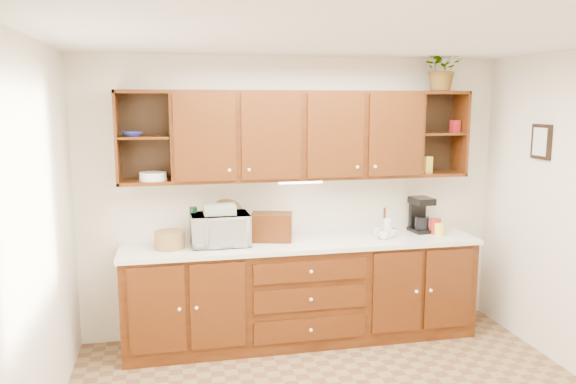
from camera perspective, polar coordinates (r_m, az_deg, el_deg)
name	(u,v)px	position (r m, az deg, el deg)	size (l,w,h in m)	color
ceiling	(359,34)	(3.59, 7.19, 15.63)	(4.00, 4.00, 0.00)	white
back_wall	(295,197)	(5.33, 0.74, -0.46)	(4.00, 4.00, 0.00)	#F1E4CA
left_wall	(24,258)	(3.59, -25.27, -6.12)	(3.50, 3.50, 0.00)	#F1E4CA
base_cabinets	(302,293)	(5.26, 1.46, -10.17)	(3.20, 0.60, 0.90)	#361306
countertop	(303,243)	(5.11, 1.50, -5.23)	(3.24, 0.64, 0.04)	silver
upper_cabinets	(300,135)	(5.11, 1.26, 5.82)	(3.20, 0.33, 0.80)	#361306
undercabinet_light	(301,182)	(5.10, 1.28, 1.03)	(0.40, 0.05, 0.03)	white
framed_picture	(541,142)	(5.31, 24.34, 4.67)	(0.03, 0.24, 0.30)	black
wicker_basket	(170,240)	(4.95, -11.93, -4.78)	(0.26, 0.26, 0.15)	#976A3F
microwave	(220,230)	(4.97, -6.93, -3.81)	(0.51, 0.34, 0.28)	beige
towel_stack	(220,209)	(4.94, -6.97, -1.76)	(0.27, 0.20, 0.08)	#DAC266
wine_bottle	(194,225)	(5.07, -9.56, -3.33)	(0.07, 0.07, 0.33)	black
woven_tray	(226,237)	(5.24, -6.31, -4.61)	(0.37, 0.37, 0.02)	#976A3F
bread_box	(272,227)	(5.10, -1.66, -3.57)	(0.36, 0.23, 0.25)	#361306
mug_tree	(384,233)	(5.31, 9.73, -4.12)	(0.24, 0.25, 0.28)	#361306
canister_red	(435,226)	(5.56, 14.73, -3.37)	(0.11, 0.11, 0.14)	#A8181C
canister_white	(387,228)	(5.28, 10.07, -3.65)	(0.08, 0.08, 0.18)	white
canister_yellow	(439,229)	(5.51, 15.13, -3.67)	(0.09, 0.09, 0.12)	yellow
coffee_maker	(420,215)	(5.60, 13.30, -2.30)	(0.20, 0.25, 0.34)	black
bowl_stack	(132,134)	(4.95, -15.55, 5.69)	(0.17, 0.17, 0.04)	navy
plate_stack	(153,176)	(4.97, -13.55, 1.56)	(0.23, 0.23, 0.07)	white
pantry_box_yellow	(427,165)	(5.52, 13.94, 2.72)	(0.09, 0.07, 0.15)	yellow
pantry_box_red	(455,126)	(5.61, 16.61, 6.41)	(0.08, 0.07, 0.12)	#A8181C
potted_plant	(443,68)	(5.51, 15.42, 12.04)	(0.37, 0.32, 0.42)	#999999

